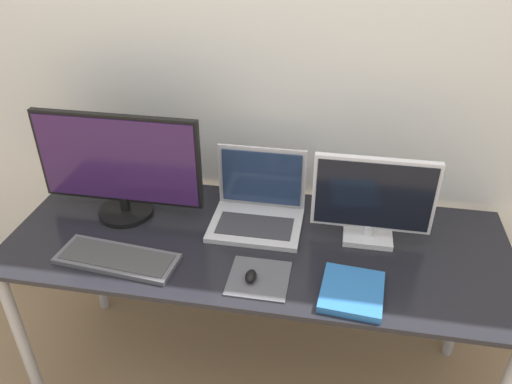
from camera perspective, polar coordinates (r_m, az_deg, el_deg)
name	(u,v)px	position (r m, az deg, el deg)	size (l,w,h in m)	color
wall_back	(276,58)	(1.85, 2.33, 15.10)	(7.00, 0.05, 2.50)	silver
desk	(257,258)	(1.78, 0.08, -7.55)	(1.72, 0.66, 0.73)	black
monitor_left	(119,166)	(1.83, -15.39, 2.87)	(0.60, 0.20, 0.40)	black
monitor_right	(373,200)	(1.69, 13.22, -0.86)	(0.40, 0.12, 0.31)	silver
laptop	(258,205)	(1.80, 0.26, -1.51)	(0.32, 0.25, 0.26)	#ADADB2
keyboard	(117,259)	(1.71, -15.59, -7.34)	(0.41, 0.18, 0.02)	#4C4C51
mousepad	(259,278)	(1.58, 0.33, -9.83)	(0.19, 0.19, 0.00)	#47474C
mouse	(251,276)	(1.56, -0.59, -9.59)	(0.04, 0.06, 0.03)	black
book	(352,292)	(1.55, 10.91, -11.11)	(0.20, 0.22, 0.02)	#235B9E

